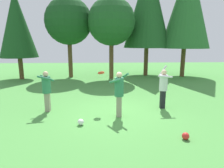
# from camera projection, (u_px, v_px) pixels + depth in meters

# --- Properties ---
(ground_plane) EXTENTS (40.00, 40.00, 0.00)m
(ground_plane) POSITION_uv_depth(u_px,v_px,m) (116.00, 113.00, 7.76)
(ground_plane) COLOR #4C9342
(person_thrower) EXTENTS (0.58, 0.49, 1.82)m
(person_thrower) POSITION_uv_depth(u_px,v_px,m) (163.00, 86.00, 8.13)
(person_thrower) COLOR black
(person_thrower) RESTS_ON ground_plane
(person_catcher) EXTENTS (0.59, 0.51, 1.64)m
(person_catcher) POSITION_uv_depth(u_px,v_px,m) (47.00, 88.00, 7.73)
(person_catcher) COLOR gray
(person_catcher) RESTS_ON ground_plane
(person_bystander) EXTENTS (0.73, 0.74, 1.70)m
(person_bystander) POSITION_uv_depth(u_px,v_px,m) (119.00, 90.00, 7.16)
(person_bystander) COLOR gray
(person_bystander) RESTS_ON ground_plane
(frisbee) EXTENTS (0.33, 0.32, 0.15)m
(frisbee) POSITION_uv_depth(u_px,v_px,m) (101.00, 73.00, 7.84)
(frisbee) COLOR red
(ball_red) EXTENTS (0.21, 0.21, 0.21)m
(ball_red) POSITION_uv_depth(u_px,v_px,m) (186.00, 136.00, 5.58)
(ball_red) COLOR red
(ball_red) RESTS_ON ground_plane
(ball_white) EXTENTS (0.22, 0.22, 0.22)m
(ball_white) POSITION_uv_depth(u_px,v_px,m) (81.00, 122.00, 6.55)
(ball_white) COLOR white
(ball_white) RESTS_ON ground_plane
(ball_yellow) EXTENTS (0.21, 0.21, 0.21)m
(ball_yellow) POSITION_uv_depth(u_px,v_px,m) (162.00, 93.00, 10.44)
(ball_yellow) COLOR yellow
(ball_yellow) RESTS_ON ground_plane
(tree_center) EXTENTS (3.55, 3.55, 6.06)m
(tree_center) POSITION_uv_depth(u_px,v_px,m) (111.00, 22.00, 14.39)
(tree_center) COLOR brown
(tree_center) RESTS_ON ground_plane
(tree_far_left) EXTENTS (2.73, 2.73, 6.51)m
(tree_far_left) POSITION_uv_depth(u_px,v_px,m) (17.00, 24.00, 14.15)
(tree_far_left) COLOR brown
(tree_far_left) RESTS_ON ground_plane
(tree_left) EXTENTS (3.62, 3.62, 6.19)m
(tree_left) POSITION_uv_depth(u_px,v_px,m) (69.00, 21.00, 14.95)
(tree_left) COLOR brown
(tree_left) RESTS_ON ground_plane
(tree_right) EXTENTS (3.83, 3.83, 9.15)m
(tree_right) POSITION_uv_depth(u_px,v_px,m) (148.00, 5.00, 15.55)
(tree_right) COLOR brown
(tree_right) RESTS_ON ground_plane
(tree_far_right) EXTENTS (3.78, 3.78, 9.04)m
(tree_far_right) POSITION_uv_depth(u_px,v_px,m) (187.00, 4.00, 14.99)
(tree_far_right) COLOR brown
(tree_far_right) RESTS_ON ground_plane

